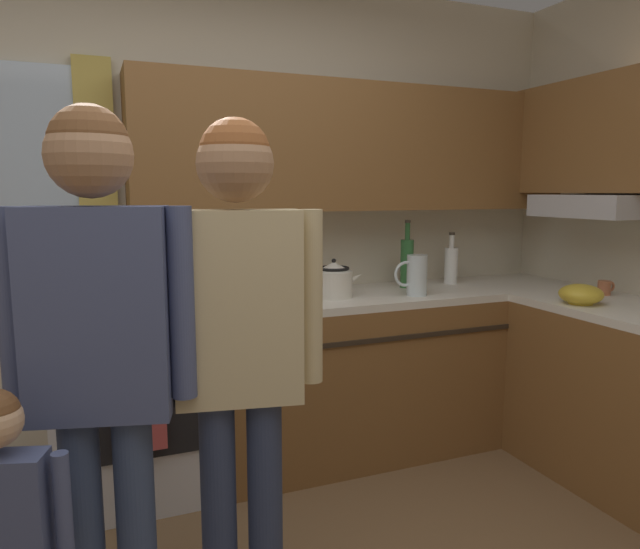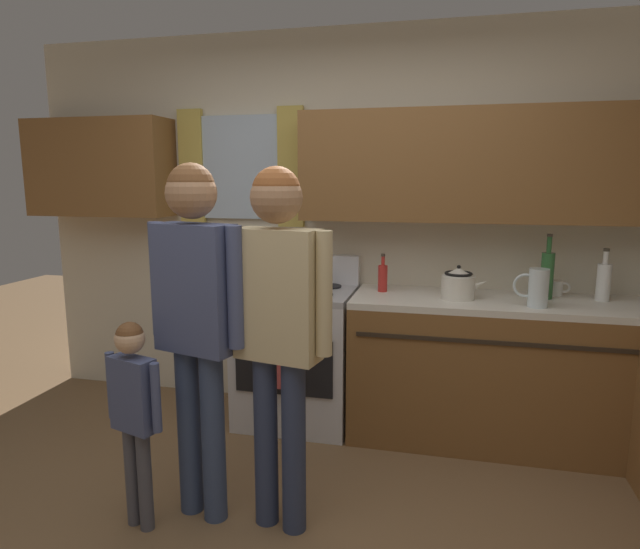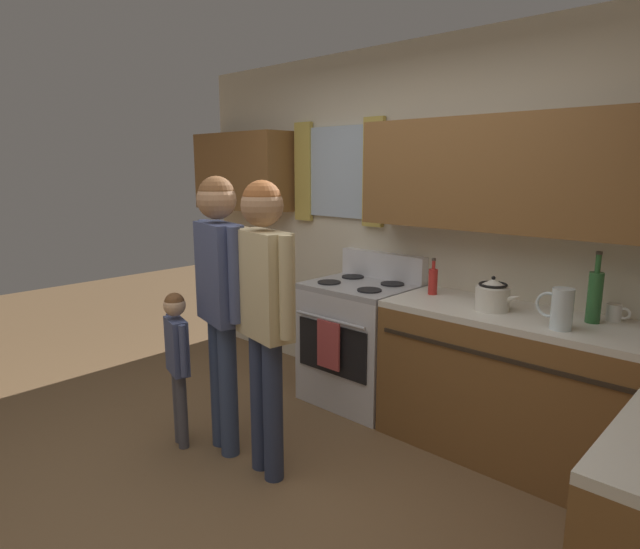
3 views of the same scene
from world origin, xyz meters
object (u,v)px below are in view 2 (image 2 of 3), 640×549
at_px(bottle_sauce_red, 383,277).
at_px(mug_ceramic_white, 557,288).
at_px(bottle_wine_green, 547,274).
at_px(bottle_milk_white, 604,281).
at_px(stove_oven, 297,353).
at_px(stovetop_kettle, 458,283).
at_px(small_child, 134,401).
at_px(adult_in_plaid, 278,309).
at_px(adult_holding_child, 196,302).
at_px(water_pitcher, 537,288).

bearing_deg(bottle_sauce_red, mug_ceramic_white, 6.91).
distance_m(bottle_wine_green, bottle_milk_white, 0.32).
distance_m(stove_oven, stovetop_kettle, 1.15).
bearing_deg(bottle_milk_white, bottle_sauce_red, -178.36).
relative_size(bottle_sauce_red, small_child, 0.25).
bearing_deg(small_child, bottle_milk_white, 31.76).
xyz_separation_m(bottle_wine_green, bottle_milk_white, (0.32, 0.02, -0.03)).
bearing_deg(mug_ceramic_white, stove_oven, -173.00).
bearing_deg(mug_ceramic_white, adult_in_plaid, -136.09).
distance_m(stove_oven, adult_holding_child, 1.29).
xyz_separation_m(stovetop_kettle, adult_holding_child, (-1.18, -1.10, 0.07)).
xyz_separation_m(bottle_sauce_red, mug_ceramic_white, (1.07, 0.13, -0.05)).
bearing_deg(bottle_sauce_red, bottle_milk_white, 1.64).
height_order(bottle_sauce_red, mug_ceramic_white, bottle_sauce_red).
relative_size(stove_oven, stovetop_kettle, 4.02).
xyz_separation_m(water_pitcher, adult_in_plaid, (-1.22, -0.98, 0.04)).
bearing_deg(bottle_milk_white, stovetop_kettle, -170.03).
relative_size(water_pitcher, adult_in_plaid, 0.13).
distance_m(stove_oven, bottle_wine_green, 1.65).
xyz_separation_m(bottle_wine_green, small_child, (-1.95, -1.39, -0.43)).
bearing_deg(adult_holding_child, bottle_milk_white, 31.65).
relative_size(stove_oven, adult_in_plaid, 0.66).
height_order(bottle_wine_green, bottle_milk_white, bottle_wine_green).
distance_m(adult_holding_child, small_child, 0.53).
distance_m(bottle_wine_green, mug_ceramic_white, 0.17).
relative_size(stove_oven, water_pitcher, 5.00).
height_order(stove_oven, adult_in_plaid, adult_in_plaid).
bearing_deg(adult_in_plaid, stovetop_kettle, 54.25).
xyz_separation_m(bottle_wine_green, adult_in_plaid, (-1.31, -1.23, 0.00)).
distance_m(stovetop_kettle, adult_in_plaid, 1.35).
height_order(stovetop_kettle, adult_in_plaid, adult_in_plaid).
height_order(bottle_milk_white, stovetop_kettle, bottle_milk_white).
distance_m(bottle_milk_white, adult_in_plaid, 2.05).
bearing_deg(bottle_wine_green, mug_ceramic_white, 54.12).
distance_m(mug_ceramic_white, stovetop_kettle, 0.65).
distance_m(bottle_wine_green, stovetop_kettle, 0.54).
bearing_deg(bottle_milk_white, water_pitcher, -147.04).
distance_m(stovetop_kettle, water_pitcher, 0.45).
relative_size(adult_holding_child, adult_in_plaid, 1.01).
bearing_deg(bottle_wine_green, adult_in_plaid, -136.87).
bearing_deg(stovetop_kettle, mug_ceramic_white, 21.80).
distance_m(bottle_milk_white, small_child, 2.70).
height_order(water_pitcher, adult_in_plaid, adult_in_plaid).
relative_size(stove_oven, adult_holding_child, 0.65).
bearing_deg(bottle_wine_green, stovetop_kettle, -166.05).
bearing_deg(bottle_sauce_red, small_child, -125.06).
bearing_deg(stovetop_kettle, stove_oven, 177.76).
xyz_separation_m(adult_holding_child, adult_in_plaid, (0.39, 0.00, -0.01)).
height_order(bottle_sauce_red, water_pitcher, bottle_sauce_red).
xyz_separation_m(bottle_milk_white, adult_in_plaid, (-1.63, -1.25, 0.03)).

